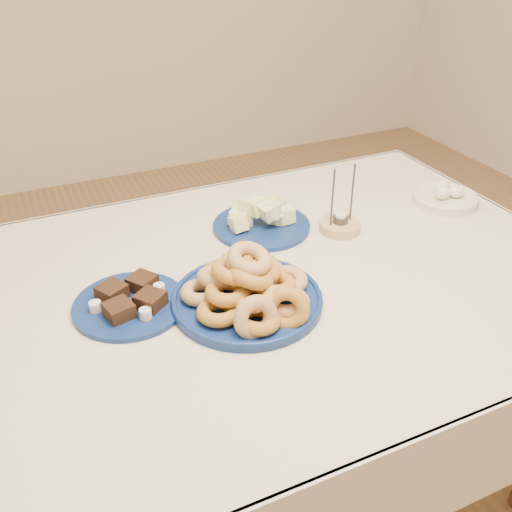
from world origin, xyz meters
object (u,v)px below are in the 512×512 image
Objects in this scene: dining_table at (248,317)px; egg_bowl at (445,197)px; melon_plate at (263,219)px; candle_holder at (340,225)px; donut_platter at (248,290)px; brownie_plate at (131,302)px.

egg_bowl is at bearing 10.73° from dining_table.
candle_holder is at bearing -28.99° from melon_plate.
melon_plate is (0.18, 0.31, -0.01)m from donut_platter.
brownie_plate is (-0.24, 0.10, -0.03)m from donut_platter.
brownie_plate is at bearing -153.78° from melon_plate.
melon_plate is 0.21m from candle_holder.
candle_holder reaches higher than egg_bowl.
brownie_plate is (-0.28, 0.02, 0.12)m from dining_table.
melon_plate reaches higher than dining_table.
egg_bowl is (0.99, 0.12, 0.01)m from brownie_plate.
melon_plate is at bearing 26.22° from brownie_plate.
egg_bowl is (0.71, 0.13, 0.13)m from dining_table.
donut_platter is 0.43m from candle_holder.
donut_platter is 1.88× the size of egg_bowl.
melon_plate reaches higher than brownie_plate.
candle_holder is at bearing 9.87° from brownie_plate.
melon_plate is at bearing 56.84° from dining_table.
brownie_plate is 0.62m from candle_holder.
brownie_plate is at bearing -170.13° from candle_holder.
dining_table is 0.30m from melon_plate.
egg_bowl is at bearing -9.21° from melon_plate.
donut_platter is at bearing -23.30° from brownie_plate.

